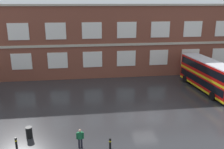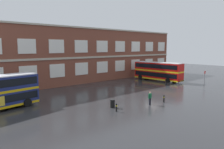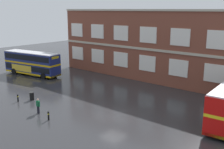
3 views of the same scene
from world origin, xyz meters
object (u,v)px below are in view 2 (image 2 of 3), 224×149
(safety_bollard_east, at_px, (116,107))
(double_decker_middle, at_px, (158,71))
(bus_stand_flag, at_px, (205,76))
(safety_bollard_west, at_px, (164,99))
(station_litter_bin, at_px, (113,103))
(waiting_passenger, at_px, (150,98))

(safety_bollard_east, bearing_deg, double_decker_middle, 25.73)
(double_decker_middle, relative_size, safety_bollard_east, 11.72)
(bus_stand_flag, bearing_deg, safety_bollard_east, -176.28)
(double_decker_middle, xyz_separation_m, safety_bollard_east, (-22.53, -10.86, -1.66))
(bus_stand_flag, xyz_separation_m, safety_bollard_west, (-17.63, -2.75, -1.14))
(safety_bollard_west, bearing_deg, safety_bollard_east, 171.80)
(station_litter_bin, bearing_deg, double_decker_middle, 23.19)
(waiting_passenger, distance_m, bus_stand_flag, 20.21)
(double_decker_middle, height_order, bus_stand_flag, double_decker_middle)
(bus_stand_flag, distance_m, safety_bollard_east, 25.40)
(bus_stand_flag, height_order, safety_bollard_east, bus_stand_flag)
(station_litter_bin, relative_size, safety_bollard_west, 1.08)
(double_decker_middle, distance_m, safety_bollard_west, 19.14)
(double_decker_middle, bearing_deg, safety_bollard_east, -154.27)
(station_litter_bin, bearing_deg, bus_stand_flag, 0.28)
(waiting_passenger, xyz_separation_m, bus_stand_flag, (20.06, 2.31, 0.70))
(double_decker_middle, xyz_separation_m, bus_stand_flag, (2.79, -9.21, -0.51))
(double_decker_middle, relative_size, bus_stand_flag, 4.12)
(waiting_passenger, relative_size, station_litter_bin, 1.65)
(double_decker_middle, relative_size, station_litter_bin, 10.81)
(bus_stand_flag, height_order, safety_bollard_west, bus_stand_flag)
(waiting_passenger, distance_m, station_litter_bin, 5.03)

